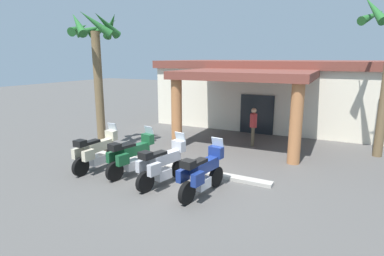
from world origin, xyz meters
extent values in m
plane|color=#514F4C|center=(0.00, 0.00, 0.00)|extent=(80.00, 80.00, 0.00)
cube|color=silver|center=(-0.15, 11.33, 1.71)|extent=(12.82, 7.53, 3.42)
cube|color=#1E2328|center=(0.00, 7.77, 1.05)|extent=(1.80, 0.18, 2.10)
cube|color=brown|center=(0.10, 5.45, 3.29)|extent=(6.16, 5.02, 0.35)
cylinder|color=#B27042|center=(-2.39, 3.36, 1.56)|extent=(0.48, 0.48, 3.12)
cylinder|color=#B27042|center=(2.77, 3.58, 1.56)|extent=(0.48, 0.48, 3.12)
cube|color=brown|center=(-0.15, 11.33, 3.64)|extent=(13.23, 7.95, 0.44)
cylinder|color=black|center=(-3.43, 0.24, 0.33)|extent=(0.17, 0.67, 0.66)
cylinder|color=black|center=(-3.50, -1.31, 0.33)|extent=(0.17, 0.67, 0.66)
cube|color=silver|center=(-3.47, -0.56, 0.37)|extent=(0.34, 0.57, 0.32)
cube|color=beige|center=(-3.46, -0.41, 0.88)|extent=(0.35, 1.16, 0.34)
cube|color=black|center=(-3.48, -0.76, 1.10)|extent=(0.31, 0.61, 0.10)
cube|color=beige|center=(-3.43, 0.22, 1.15)|extent=(0.45, 0.26, 0.36)
cube|color=#B2BCC6|center=(-3.43, 0.30, 1.43)|extent=(0.40, 0.14, 0.36)
cube|color=beige|center=(-3.75, -1.15, 0.76)|extent=(0.20, 0.45, 0.36)
cube|color=beige|center=(-3.23, -1.17, 0.76)|extent=(0.20, 0.45, 0.36)
cube|color=black|center=(-3.50, -1.26, 1.17)|extent=(0.37, 0.34, 0.22)
cylinder|color=black|center=(-1.86, 0.43, 0.33)|extent=(0.26, 0.67, 0.66)
cylinder|color=black|center=(-2.15, -1.10, 0.33)|extent=(0.26, 0.67, 0.66)
cube|color=silver|center=(-2.01, -0.36, 0.37)|extent=(0.42, 0.61, 0.32)
cube|color=#19512D|center=(-1.98, -0.21, 0.88)|extent=(0.51, 1.19, 0.34)
cube|color=black|center=(-2.05, -0.56, 1.10)|extent=(0.39, 0.64, 0.10)
cube|color=#19512D|center=(-1.86, 0.41, 1.15)|extent=(0.48, 0.32, 0.36)
cube|color=#B2BCC6|center=(-1.84, 0.48, 1.43)|extent=(0.42, 0.19, 0.36)
cube|color=#19512D|center=(-2.38, -0.90, 0.76)|extent=(0.26, 0.47, 0.36)
cube|color=#19512D|center=(-1.87, -1.00, 0.76)|extent=(0.26, 0.47, 0.36)
cube|color=black|center=(-2.14, -1.05, 1.17)|extent=(0.41, 0.38, 0.22)
cylinder|color=black|center=(-0.39, 0.16, 0.33)|extent=(0.27, 0.67, 0.66)
cylinder|color=black|center=(-0.70, -1.36, 0.33)|extent=(0.27, 0.67, 0.66)
cube|color=silver|center=(-0.55, -0.63, 0.37)|extent=(0.43, 0.61, 0.32)
cube|color=#B2B2B7|center=(-0.52, -0.48, 0.88)|extent=(0.53, 1.19, 0.34)
cube|color=black|center=(-0.59, -0.82, 1.10)|extent=(0.40, 0.64, 0.10)
cube|color=#B2B2B7|center=(-0.39, 0.14, 1.15)|extent=(0.48, 0.32, 0.36)
cube|color=#B2BCC6|center=(-0.37, 0.21, 1.43)|extent=(0.42, 0.20, 0.36)
cube|color=#B2B2B7|center=(-0.93, -1.16, 0.76)|extent=(0.27, 0.47, 0.36)
cube|color=#B2B2B7|center=(-0.42, -1.27, 0.76)|extent=(0.27, 0.47, 0.36)
cube|color=black|center=(-0.69, -1.31, 1.17)|extent=(0.42, 0.39, 0.22)
cylinder|color=black|center=(1.02, 0.09, 0.33)|extent=(0.23, 0.67, 0.66)
cylinder|color=black|center=(0.81, -1.45, 0.33)|extent=(0.23, 0.67, 0.66)
cube|color=silver|center=(0.91, -0.71, 0.37)|extent=(0.39, 0.60, 0.32)
cube|color=navy|center=(0.93, -0.56, 0.88)|extent=(0.45, 1.18, 0.34)
cube|color=black|center=(0.88, -0.90, 1.10)|extent=(0.36, 0.63, 0.10)
cube|color=navy|center=(1.02, 0.07, 1.15)|extent=(0.47, 0.30, 0.36)
cube|color=#B2BCC6|center=(1.03, 0.15, 1.43)|extent=(0.41, 0.17, 0.36)
cube|color=navy|center=(0.57, -1.27, 0.76)|extent=(0.24, 0.46, 0.36)
cube|color=navy|center=(1.09, -1.34, 0.76)|extent=(0.24, 0.46, 0.36)
cube|color=black|center=(0.82, -1.40, 1.17)|extent=(0.40, 0.37, 0.22)
cylinder|color=brown|center=(0.60, 5.22, 0.44)|extent=(0.14, 0.14, 0.88)
cylinder|color=brown|center=(0.56, 5.40, 0.44)|extent=(0.14, 0.14, 0.88)
cylinder|color=#B23333|center=(0.58, 5.31, 1.20)|extent=(0.32, 0.32, 0.63)
cylinder|color=#B23333|center=(0.62, 5.10, 1.23)|extent=(0.09, 0.09, 0.60)
cylinder|color=#B23333|center=(0.53, 5.53, 1.23)|extent=(0.09, 0.09, 0.60)
sphere|color=tan|center=(0.58, 5.31, 1.66)|extent=(0.24, 0.24, 0.24)
cone|color=#236028|center=(4.92, 6.58, 5.69)|extent=(1.11, 1.73, 0.85)
cone|color=#236028|center=(4.94, 5.77, 5.85)|extent=(1.09, 1.57, 1.33)
cylinder|color=brown|center=(-4.98, 1.29, 2.55)|extent=(0.36, 0.36, 5.10)
cone|color=#236028|center=(-4.31, 1.25, 5.32)|extent=(0.44, 1.34, 1.05)
cone|color=#236028|center=(-4.65, 1.88, 5.34)|extent=(1.31, 0.94, 1.10)
cone|color=#236028|center=(-5.14, 1.94, 5.28)|extent=(1.42, 0.68, 0.93)
cone|color=#236028|center=(-5.53, 1.69, 5.22)|extent=(1.12, 1.34, 0.74)
cone|color=#236028|center=(-5.62, 1.07, 5.21)|extent=(0.80, 1.44, 0.73)
cone|color=#236028|center=(-5.26, 0.67, 5.35)|extent=(1.32, 0.85, 1.12)
cone|color=#236028|center=(-4.48, 0.83, 5.34)|extent=(1.14, 1.20, 1.11)
cube|color=#ADA89E|center=(-1.28, 0.89, 0.06)|extent=(7.84, 0.36, 0.12)
camera|label=1|loc=(4.83, -8.66, 4.05)|focal=29.56mm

